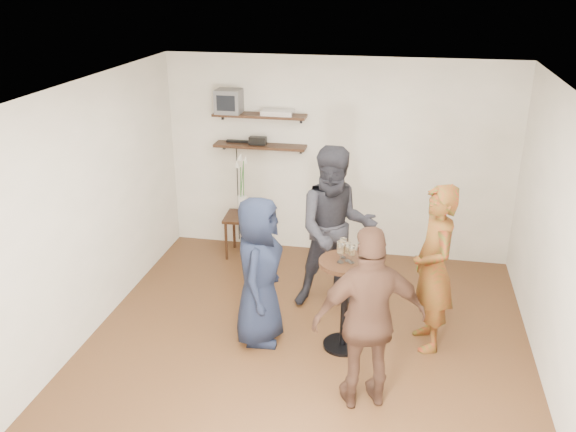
% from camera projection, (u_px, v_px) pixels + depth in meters
% --- Properties ---
extents(room, '(4.58, 5.08, 2.68)m').
position_uv_depth(room, '(305.00, 235.00, 5.59)').
color(room, '#492B17').
rests_on(room, ground).
extents(shelf_upper, '(1.20, 0.25, 0.04)m').
position_uv_depth(shelf_upper, '(260.00, 115.00, 7.73)').
color(shelf_upper, black).
rests_on(shelf_upper, room).
extents(shelf_lower, '(1.20, 0.25, 0.04)m').
position_uv_depth(shelf_lower, '(260.00, 146.00, 7.88)').
color(shelf_lower, black).
rests_on(shelf_lower, room).
extents(crt_monitor, '(0.32, 0.30, 0.30)m').
position_uv_depth(crt_monitor, '(229.00, 101.00, 7.74)').
color(crt_monitor, '#59595B').
rests_on(crt_monitor, shelf_upper).
extents(dvd_deck, '(0.40, 0.24, 0.06)m').
position_uv_depth(dvd_deck, '(278.00, 112.00, 7.67)').
color(dvd_deck, silver).
rests_on(dvd_deck, shelf_upper).
extents(radio, '(0.22, 0.10, 0.10)m').
position_uv_depth(radio, '(258.00, 141.00, 7.86)').
color(radio, black).
rests_on(radio, shelf_lower).
extents(power_strip, '(0.30, 0.05, 0.03)m').
position_uv_depth(power_strip, '(238.00, 141.00, 7.97)').
color(power_strip, black).
rests_on(power_strip, shelf_lower).
extents(side_table, '(0.50, 0.50, 0.56)m').
position_uv_depth(side_table, '(243.00, 222.00, 8.04)').
color(side_table, black).
rests_on(side_table, room).
extents(vase_lilies, '(0.18, 0.19, 0.88)m').
position_uv_depth(vase_lilies, '(242.00, 196.00, 7.91)').
color(vase_lilies, silver).
rests_on(vase_lilies, side_table).
extents(drinks_table, '(0.53, 0.53, 0.97)m').
position_uv_depth(drinks_table, '(345.00, 292.00, 5.98)').
color(drinks_table, black).
rests_on(drinks_table, room).
extents(wine_glass_fl, '(0.07, 0.07, 0.22)m').
position_uv_depth(wine_glass_fl, '(341.00, 248.00, 5.77)').
color(wine_glass_fl, silver).
rests_on(wine_glass_fl, drinks_table).
extents(wine_glass_fr, '(0.06, 0.06, 0.18)m').
position_uv_depth(wine_glass_fr, '(352.00, 251.00, 5.77)').
color(wine_glass_fr, silver).
rests_on(wine_glass_fr, drinks_table).
extents(wine_glass_bl, '(0.07, 0.07, 0.21)m').
position_uv_depth(wine_glass_bl, '(343.00, 245.00, 5.87)').
color(wine_glass_bl, silver).
rests_on(wine_glass_bl, drinks_table).
extents(wine_glass_br, '(0.06, 0.06, 0.19)m').
position_uv_depth(wine_glass_br, '(348.00, 249.00, 5.81)').
color(wine_glass_br, silver).
rests_on(wine_glass_br, drinks_table).
extents(person_plaid, '(0.55, 0.71, 1.72)m').
position_uv_depth(person_plaid, '(433.00, 268.00, 5.94)').
color(person_plaid, '#A91D13').
rests_on(person_plaid, room).
extents(person_dark, '(1.04, 0.90, 1.86)m').
position_uv_depth(person_dark, '(336.00, 229.00, 6.67)').
color(person_dark, black).
rests_on(person_dark, room).
extents(person_navy, '(0.51, 0.77, 1.56)m').
position_uv_depth(person_navy, '(259.00, 271.00, 6.06)').
color(person_navy, black).
rests_on(person_navy, room).
extents(person_brown, '(1.06, 0.71, 1.67)m').
position_uv_depth(person_brown, '(370.00, 319.00, 5.11)').
color(person_brown, '#452A1D').
rests_on(person_brown, room).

